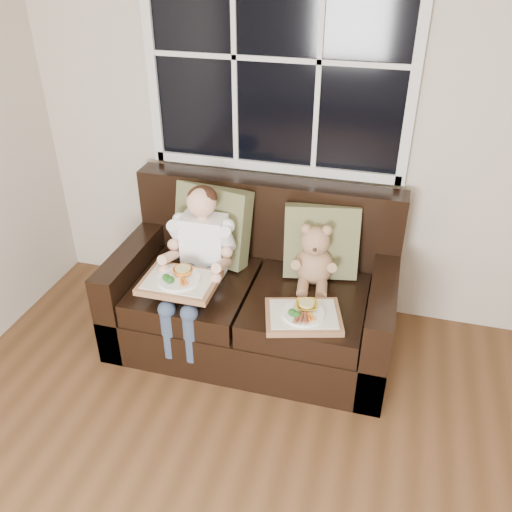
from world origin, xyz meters
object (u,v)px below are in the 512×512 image
(child, at_px, (199,252))
(tray_right, at_px, (303,315))
(loveseat, at_px, (255,295))
(teddy_bear, at_px, (314,259))
(tray_left, at_px, (180,281))

(child, height_order, tray_right, child)
(child, bearing_deg, tray_right, -17.71)
(loveseat, distance_m, tray_right, 0.53)
(teddy_bear, xyz_separation_m, tray_right, (0.01, -0.38, -0.13))
(loveseat, bearing_deg, tray_right, -42.72)
(child, bearing_deg, tray_left, -100.27)
(loveseat, xyz_separation_m, tray_right, (0.37, -0.34, 0.17))
(tray_left, distance_m, tray_right, 0.73)
(teddy_bear, bearing_deg, tray_right, -94.72)
(loveseat, bearing_deg, tray_left, -136.64)
(loveseat, xyz_separation_m, teddy_bear, (0.35, 0.04, 0.30))
(child, height_order, teddy_bear, child)
(loveseat, bearing_deg, child, -159.21)
(tray_left, bearing_deg, loveseat, 43.30)
(loveseat, relative_size, teddy_bear, 4.18)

